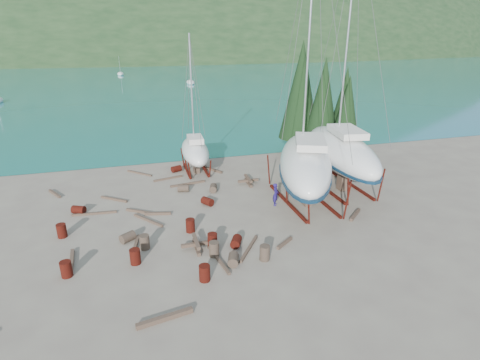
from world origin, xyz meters
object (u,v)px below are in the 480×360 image
object	(u,v)px
large_sailboat_far	(341,150)
worker	(276,194)
large_sailboat_near	(305,162)
small_sailboat_shore	(195,151)

from	to	relation	value
large_sailboat_far	worker	size ratio (longest dim) A/B	11.45
large_sailboat_far	worker	bearing A→B (deg)	-154.34
large_sailboat_near	worker	size ratio (longest dim) A/B	11.55
large_sailboat_near	small_sailboat_shore	distance (m)	11.33
large_sailboat_near	small_sailboat_shore	bearing A→B (deg)	148.95
large_sailboat_far	small_sailboat_shore	size ratio (longest dim) A/B	1.63
large_sailboat_near	large_sailboat_far	distance (m)	4.45
worker	small_sailboat_shore	bearing A→B (deg)	55.61
small_sailboat_shore	worker	size ratio (longest dim) A/B	7.03
large_sailboat_far	worker	world-z (taller)	large_sailboat_far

